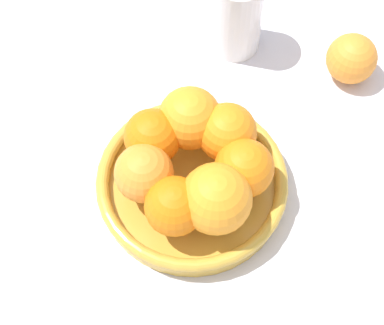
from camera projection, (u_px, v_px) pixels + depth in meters
name	position (u px, v px, depth m)	size (l,w,h in m)	color
ground_plane	(192.00, 191.00, 0.81)	(4.00, 4.00, 0.00)	silver
fruit_bowl	(192.00, 184.00, 0.80)	(0.24, 0.24, 0.04)	gold
orange_pile	(195.00, 162.00, 0.75)	(0.19, 0.19, 0.08)	orange
stray_orange	(352.00, 59.00, 0.87)	(0.07, 0.07, 0.07)	orange
drinking_glass	(237.00, 14.00, 0.88)	(0.07, 0.07, 0.12)	white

